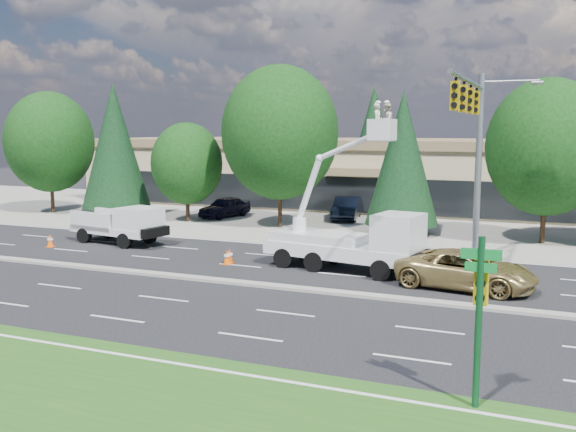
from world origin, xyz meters
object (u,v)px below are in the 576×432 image
at_px(street_sign_pole, 480,303).
at_px(bucket_truck, 355,236).
at_px(utility_pickup, 122,228).
at_px(minivan, 466,270).
at_px(signal_mast, 475,136).

bearing_deg(street_sign_pole, bucket_truck, 118.13).
height_order(utility_pickup, minivan, utility_pickup).
bearing_deg(utility_pickup, street_sign_pole, -24.48).
xyz_separation_m(utility_pickup, bucket_truck, (13.98, -1.77, 0.75)).
xyz_separation_m(signal_mast, street_sign_pole, (1.97, -15.45, -3.61)).
distance_m(signal_mast, minivan, 6.79).
distance_m(street_sign_pole, minivan, 11.45).
distance_m(signal_mast, utility_pickup, 19.44).
distance_m(utility_pickup, minivan, 19.27).
bearing_deg(minivan, signal_mast, 12.32).
relative_size(utility_pickup, minivan, 1.05).
height_order(signal_mast, street_sign_pole, signal_mast).
bearing_deg(street_sign_pole, utility_pickup, 145.38).
bearing_deg(street_sign_pole, minivan, 98.35).
height_order(signal_mast, bucket_truck, signal_mast).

